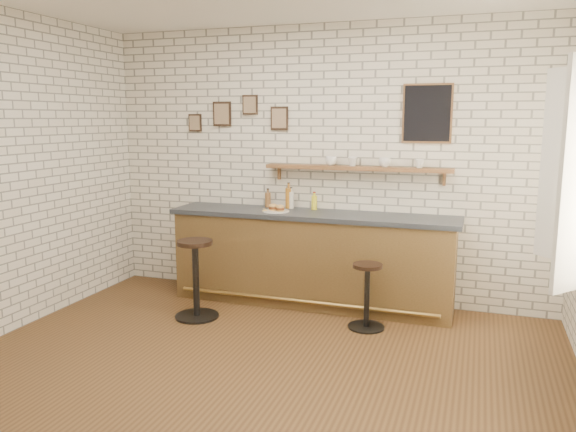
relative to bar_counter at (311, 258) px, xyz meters
name	(u,v)px	position (x,y,z in m)	size (l,w,h in m)	color
ground	(256,368)	(0.03, -1.70, -0.51)	(5.00, 5.00, 0.00)	brown
bar_counter	(311,258)	(0.00, 0.00, 0.00)	(3.10, 0.65, 1.01)	brown
sandwich_plate	(276,211)	(-0.38, -0.07, 0.51)	(0.28, 0.28, 0.01)	white
ciabatta_sandwich	(277,208)	(-0.37, -0.07, 0.55)	(0.21, 0.15, 0.07)	tan
potato_chips	(274,210)	(-0.40, -0.08, 0.52)	(0.25, 0.19, 0.00)	#E5B650
bitters_bottle_brown	(268,199)	(-0.58, 0.19, 0.59)	(0.07, 0.07, 0.21)	brown
bitters_bottle_white	(291,200)	(-0.30, 0.19, 0.60)	(0.06, 0.06, 0.24)	beige
bitters_bottle_amber	(289,198)	(-0.33, 0.19, 0.62)	(0.07, 0.07, 0.29)	#A2631A
condiment_bottle_yellow	(314,202)	(-0.03, 0.19, 0.59)	(0.06, 0.06, 0.20)	yellow
bar_stool_left	(196,276)	(-0.98, -0.80, -0.08)	(0.45, 0.45, 0.80)	black
bar_stool_right	(367,294)	(0.71, -0.53, -0.16)	(0.36, 0.36, 0.64)	black
wall_shelf	(357,168)	(0.43, 0.20, 0.97)	(2.00, 0.18, 0.18)	brown
shelf_cup_a	(331,161)	(0.15, 0.20, 1.04)	(0.12, 0.12, 0.10)	white
shelf_cup_b	(353,161)	(0.39, 0.20, 1.04)	(0.11, 0.11, 0.10)	white
shelf_cup_c	(385,162)	(0.73, 0.20, 1.04)	(0.12, 0.12, 0.10)	white
shelf_cup_d	(420,164)	(1.09, 0.20, 1.04)	(0.10, 0.10, 0.09)	white
back_wall_decor	(343,114)	(0.26, 0.28, 1.54)	(2.96, 0.02, 0.56)	black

